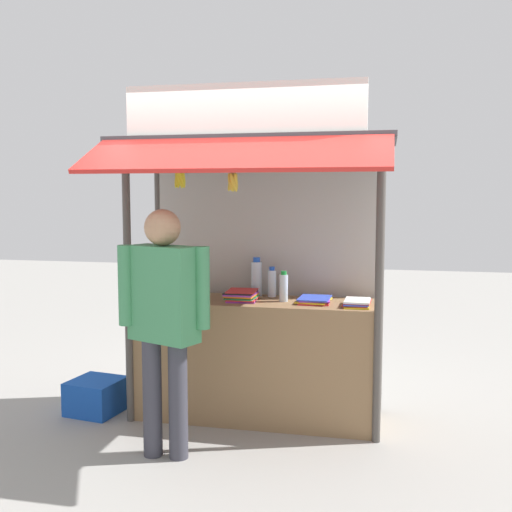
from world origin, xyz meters
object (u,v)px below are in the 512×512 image
water_bottle_front_right (284,287)px  water_bottle_center (272,283)px  water_bottle_back_right (257,278)px  banana_bunch_leftmost (180,178)px  vendor_person (164,310)px  magazine_stack_far_right (314,300)px  magazine_stack_right (172,299)px  water_bottle_far_left (188,284)px  magazine_stack_front_left (357,303)px  magazine_stack_rear_center (242,295)px  plastic_crate (96,396)px  banana_bunch_inner_left (233,182)px

water_bottle_front_right → water_bottle_center: (-0.13, 0.19, 0.00)m
water_bottle_center → water_bottle_front_right: bearing=-55.5°
water_bottle_back_right → banana_bunch_leftmost: bearing=-126.0°
water_bottle_back_right → vendor_person: bearing=-110.7°
magazine_stack_far_right → magazine_stack_right: bearing=-168.7°
magazine_stack_right → magazine_stack_far_right: 1.10m
water_bottle_far_left → magazine_stack_right: (-0.05, -0.24, -0.09)m
magazine_stack_front_left → magazine_stack_right: size_ratio=0.97×
water_bottle_back_right → magazine_stack_rear_center: water_bottle_back_right is taller
water_bottle_center → plastic_crate: size_ratio=0.63×
magazine_stack_far_right → water_bottle_back_right: bearing=156.7°
vendor_person → plastic_crate: bearing=-16.3°
water_bottle_back_right → magazine_stack_front_left: bearing=-20.1°
magazine_stack_rear_center → banana_bunch_inner_left: 0.95m
magazine_stack_front_left → plastic_crate: (-2.09, -0.09, -0.84)m
water_bottle_center → plastic_crate: water_bottle_center is taller
water_bottle_far_left → plastic_crate: (-0.73, -0.20, -0.92)m
water_bottle_center → plastic_crate: bearing=-165.3°
magazine_stack_right → banana_bunch_leftmost: banana_bunch_leftmost is taller
magazine_stack_front_left → vendor_person: vendor_person is taller
magazine_stack_far_right → banana_bunch_leftmost: bearing=-157.7°
magazine_stack_right → water_bottle_center: bearing=29.8°
water_bottle_far_left → magazine_stack_right: 0.26m
water_bottle_front_right → banana_bunch_leftmost: bearing=-151.1°
water_bottle_front_right → water_bottle_far_left: water_bottle_front_right is taller
water_bottle_center → banana_bunch_leftmost: bearing=-134.7°
magazine_stack_far_right → water_bottle_front_right: bearing=179.6°
water_bottle_back_right → magazine_stack_rear_center: size_ratio=1.13×
magazine_stack_rear_center → magazine_stack_front_left: bearing=-3.2°
water_bottle_far_left → banana_bunch_leftmost: 0.94m
banana_bunch_leftmost → banana_bunch_inner_left: size_ratio=0.91×
magazine_stack_front_left → water_bottle_back_right: bearing=159.9°
water_bottle_front_right → water_bottle_far_left: (-0.79, 0.02, -0.00)m
water_bottle_front_right → plastic_crate: bearing=-173.4°
water_bottle_far_left → vendor_person: size_ratio=0.14×
magazine_stack_right → banana_bunch_inner_left: 1.06m
magazine_stack_far_right → magazine_stack_front_left: bearing=-14.9°
water_bottle_far_left → magazine_stack_rear_center: size_ratio=0.84×
magazine_stack_far_right → banana_bunch_inner_left: size_ratio=1.19×
water_bottle_front_right → banana_bunch_inner_left: bearing=-127.9°
water_bottle_front_right → water_bottle_back_right: (-0.26, 0.21, 0.04)m
water_bottle_far_left → magazine_stack_far_right: 1.03m
banana_bunch_leftmost → vendor_person: banana_bunch_leftmost is taller
magazine_stack_front_left → plastic_crate: size_ratio=0.73×
magazine_stack_right → vendor_person: vendor_person is taller
magazine_stack_right → vendor_person: 0.66m
water_bottle_center → vendor_person: 1.17m
water_bottle_center → vendor_person: vendor_person is taller
water_bottle_far_left → banana_bunch_leftmost: banana_bunch_leftmost is taller
water_bottle_back_right → banana_bunch_inner_left: 0.98m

